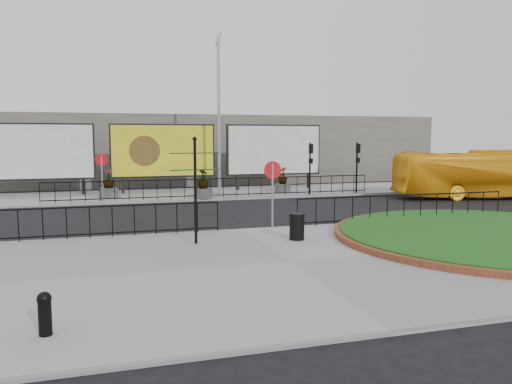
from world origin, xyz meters
name	(u,v)px	position (x,y,z in m)	size (l,w,h in m)	color
ground	(243,232)	(0.00, 0.00, 0.00)	(90.00, 90.00, 0.00)	black
pavement_near	(290,263)	(0.00, -5.00, 0.06)	(30.00, 10.00, 0.12)	gray
pavement_far	(191,194)	(0.00, 12.00, 0.06)	(44.00, 6.00, 0.12)	gray
brick_edge	(493,236)	(7.50, -4.00, 0.21)	(10.40, 10.40, 0.18)	brown
grass_lawn	(493,235)	(7.50, -4.00, 0.23)	(10.00, 10.00, 0.22)	#144412
railing_near_left	(66,223)	(-6.00, -0.30, 0.67)	(10.00, 0.10, 1.10)	black
railing_near_right	(404,208)	(6.50, -0.30, 0.67)	(9.00, 0.10, 1.10)	black
railing_far	(217,188)	(1.00, 9.30, 0.67)	(18.00, 0.10, 1.10)	black
speed_sign_far	(102,167)	(-5.00, 9.40, 1.92)	(0.64, 0.07, 2.47)	gray
speed_sign_near	(272,180)	(1.00, -0.40, 1.92)	(0.64, 0.07, 2.47)	gray
billboard_left	(37,152)	(-8.50, 12.97, 2.60)	(6.20, 0.31, 4.10)	black
billboard_mid	(163,151)	(-1.50, 12.97, 2.60)	(6.20, 0.31, 4.10)	black
billboard_right	(274,150)	(5.50, 12.97, 2.60)	(6.20, 0.31, 4.10)	black
lamp_post	(219,113)	(1.51, 11.00, 4.83)	(0.74, 0.18, 9.23)	gray
signal_pole_a	(310,160)	(6.50, 9.34, 2.10)	(0.22, 0.26, 3.00)	black
signal_pole_b	(357,160)	(9.50, 9.34, 2.10)	(0.22, 0.26, 3.00)	black
building_backdrop	(171,149)	(0.00, 22.00, 2.50)	(40.00, 10.00, 5.00)	slate
fingerpost_sign	(195,180)	(-2.06, -2.03, 2.13)	(1.56, 0.36, 3.34)	black
bollard	(45,312)	(-5.71, -8.55, 0.53)	(0.24, 0.24, 0.75)	black
litter_bin	(297,226)	(1.18, -2.38, 0.55)	(0.52, 0.52, 0.86)	black
bus	(482,174)	(15.43, 5.87, 1.35)	(2.27, 9.72, 2.71)	#F4AB15
planter_a	(109,187)	(-4.69, 11.00, 0.71)	(1.02, 1.02, 1.60)	#4C4C4F
planter_b	(203,187)	(0.26, 9.40, 0.72)	(1.01, 1.01, 1.61)	#4C4C4F
planter_c	(283,182)	(5.41, 11.00, 0.70)	(0.95, 0.95, 1.53)	#4C4C4F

